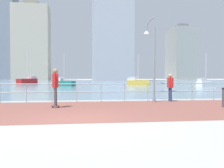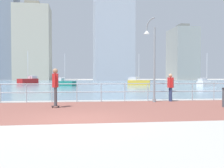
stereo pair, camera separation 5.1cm
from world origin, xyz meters
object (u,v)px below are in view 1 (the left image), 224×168
at_px(bystander, 170,85).
at_px(sailboat_white, 205,83).
at_px(lamppost, 152,55).
at_px(sailboat_blue, 64,83).
at_px(sailboat_navy, 137,82).
at_px(skateboarder, 55,84).
at_px(sailboat_teal, 28,81).

distance_m(bystander, sailboat_white, 24.51).
xyz_separation_m(lamppost, sailboat_blue, (-6.48, 25.60, -2.21)).
height_order(sailboat_white, sailboat_navy, sailboat_navy).
relative_size(bystander, sailboat_white, 0.33).
xyz_separation_m(lamppost, skateboarder, (-5.27, -2.11, -1.57)).
height_order(skateboarder, sailboat_navy, sailboat_navy).
relative_size(lamppost, sailboat_blue, 0.97).
relative_size(skateboarder, sailboat_blue, 0.37).
height_order(sailboat_teal, sailboat_blue, sailboat_teal).
xyz_separation_m(bystander, sailboat_white, (13.20, 20.65, -0.49)).
relative_size(sailboat_teal, sailboat_blue, 1.34).
bearing_deg(sailboat_white, sailboat_blue, 166.95).
bearing_deg(sailboat_white, lamppost, -124.69).
xyz_separation_m(sailboat_teal, sailboat_blue, (8.14, -14.35, -0.16)).
bearing_deg(sailboat_white, sailboat_teal, 146.51).
height_order(bystander, sailboat_teal, sailboat_teal).
xyz_separation_m(sailboat_teal, sailboat_navy, (20.59, -11.38, -0.13)).
bearing_deg(sailboat_navy, bystander, -99.55).
xyz_separation_m(lamppost, sailboat_teal, (-14.63, 39.94, -2.04)).
distance_m(sailboat_white, sailboat_blue, 21.41).
xyz_separation_m(skateboarder, sailboat_blue, (-1.21, 27.71, -0.64)).
height_order(lamppost, sailboat_navy, sailboat_navy).
bearing_deg(sailboat_teal, skateboarder, -77.46).
height_order(sailboat_white, sailboat_blue, sailboat_blue).
relative_size(lamppost, sailboat_navy, 0.91).
xyz_separation_m(sailboat_white, sailboat_navy, (-8.41, 7.80, 0.04)).
xyz_separation_m(sailboat_white, sailboat_teal, (-29.00, 19.18, 0.18)).
distance_m(sailboat_blue, sailboat_navy, 12.79).
xyz_separation_m(skateboarder, bystander, (6.44, 2.23, -0.16)).
bearing_deg(skateboarder, sailboat_white, 49.35).
xyz_separation_m(skateboarder, sailboat_navy, (11.23, 30.67, -0.60)).
xyz_separation_m(skateboarder, sailboat_teal, (-9.36, 42.05, -0.47)).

